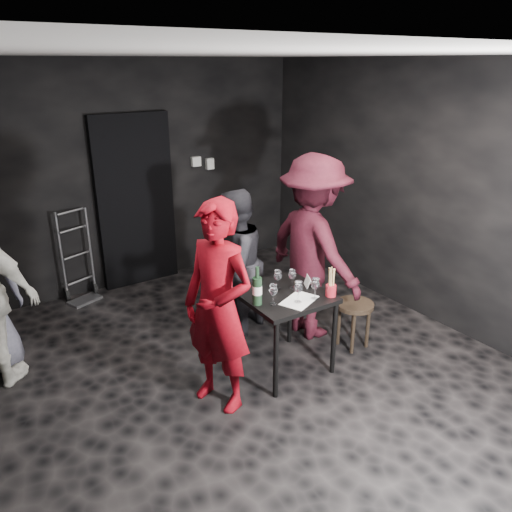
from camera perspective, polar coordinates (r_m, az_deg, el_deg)
floor at (r=4.69m, az=-1.32°, el=-13.00°), size 4.50×5.00×0.02m
ceiling at (r=3.87m, az=-1.68°, el=22.13°), size 4.50×5.00×0.02m
wall_back at (r=6.27m, az=-14.04°, el=8.80°), size 4.50×0.04×2.70m
wall_right at (r=5.58m, az=18.54°, el=6.81°), size 0.04×5.00×2.70m
doorway at (r=6.28m, az=-13.60°, el=6.04°), size 0.95×0.10×2.10m
wallbox_upper at (r=6.53m, az=-6.88°, el=10.67°), size 0.12×0.06×0.12m
wallbox_lower at (r=6.64m, az=-5.31°, el=10.46°), size 0.10×0.06×0.14m
hand_truck at (r=6.24m, az=-19.38°, el=-2.94°), size 0.37×0.32×1.09m
tasting_table at (r=4.43m, az=3.25°, el=-5.46°), size 0.72×0.72×0.75m
stool at (r=4.97m, az=11.18°, el=-6.23°), size 0.37×0.37×0.47m
server_red at (r=3.84m, az=-4.39°, el=-4.15°), size 0.71×0.85×2.00m
woman_black at (r=5.00m, az=-2.46°, el=-0.82°), size 0.84×0.68×1.52m
man_maroon at (r=4.87m, az=6.67°, el=3.31°), size 0.74×1.51×2.30m
tasting_mat at (r=4.27m, az=4.96°, el=-5.07°), size 0.39×0.33×0.00m
wine_glass_a at (r=4.15m, az=1.98°, el=-4.33°), size 0.09×0.09×0.20m
wine_glass_b at (r=4.30m, az=0.23°, el=-3.42°), size 0.09×0.09×0.19m
wine_glass_c at (r=4.43m, az=2.50°, el=-2.63°), size 0.10×0.10×0.20m
wine_glass_d at (r=4.20m, az=4.85°, el=-3.99°), size 0.10×0.10×0.21m
wine_glass_e at (r=4.27m, az=6.77°, el=-3.62°), size 0.10×0.10×0.21m
wine_glass_f at (r=4.46m, az=4.15°, el=-2.51°), size 0.09×0.09×0.19m
wine_bottle at (r=4.15m, az=0.14°, el=-3.90°), size 0.08×0.08×0.34m
breadstick_cup at (r=4.33m, az=8.60°, el=-3.00°), size 0.09×0.09×0.28m
reserved_card at (r=4.52m, az=5.89°, el=-2.93°), size 0.12×0.14×0.09m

